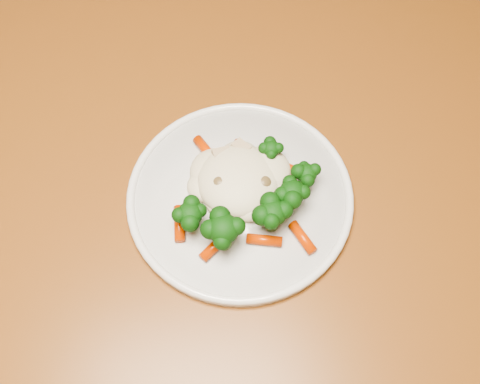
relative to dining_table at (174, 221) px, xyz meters
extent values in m
plane|color=brown|center=(0.04, 0.14, -0.66)|extent=(3.00, 3.00, 0.00)
cube|color=brown|center=(0.00, 0.00, 0.07)|extent=(1.49, 1.17, 0.04)
cylinder|color=silver|center=(0.09, -0.03, 0.09)|extent=(0.27, 0.27, 0.01)
ellipsoid|color=beige|center=(0.09, -0.01, 0.12)|extent=(0.11, 0.10, 0.04)
ellipsoid|color=black|center=(0.03, -0.06, 0.12)|extent=(0.05, 0.05, 0.04)
ellipsoid|color=black|center=(0.06, -0.09, 0.12)|extent=(0.06, 0.06, 0.05)
ellipsoid|color=black|center=(0.12, -0.07, 0.12)|extent=(0.05, 0.05, 0.05)
ellipsoid|color=black|center=(0.14, -0.05, 0.12)|extent=(0.05, 0.05, 0.04)
ellipsoid|color=black|center=(0.16, -0.02, 0.12)|extent=(0.04, 0.04, 0.04)
ellipsoid|color=black|center=(0.13, 0.02, 0.11)|extent=(0.03, 0.03, 0.03)
cylinder|color=#D23E04|center=(0.05, 0.04, 0.10)|extent=(0.03, 0.05, 0.01)
cylinder|color=#D23E04|center=(0.09, 0.03, 0.10)|extent=(0.03, 0.04, 0.01)
cylinder|color=#D23E04|center=(0.14, 0.00, 0.10)|extent=(0.04, 0.04, 0.01)
cylinder|color=#D23E04|center=(0.01, -0.06, 0.10)|extent=(0.01, 0.04, 0.01)
cylinder|color=#D23E04|center=(0.05, -0.09, 0.10)|extent=(0.04, 0.04, 0.01)
cylinder|color=#D23E04|center=(0.11, -0.09, 0.10)|extent=(0.04, 0.02, 0.01)
cylinder|color=#D23E04|center=(0.15, -0.09, 0.10)|extent=(0.03, 0.04, 0.01)
ellipsoid|color=brown|center=(0.09, -0.02, 0.12)|extent=(0.03, 0.03, 0.02)
ellipsoid|color=brown|center=(0.11, -0.02, 0.12)|extent=(0.02, 0.02, 0.02)
ellipsoid|color=brown|center=(0.06, -0.02, 0.12)|extent=(0.03, 0.03, 0.02)
cube|color=tan|center=(0.07, 0.02, 0.12)|extent=(0.02, 0.02, 0.01)
cube|color=tan|center=(0.09, 0.03, 0.12)|extent=(0.02, 0.03, 0.01)
camera|label=1|loc=(0.05, -0.36, 0.73)|focal=45.00mm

